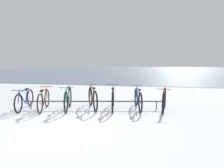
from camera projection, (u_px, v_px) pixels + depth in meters
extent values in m
cube|color=silver|center=(19.00, 157.00, 3.30)|extent=(80.00, 22.00, 0.08)
cube|color=slate|center=(144.00, 69.00, 67.59)|extent=(80.00, 110.00, 0.08)
cube|color=#47474C|center=(120.00, 86.00, 14.01)|extent=(80.00, 0.50, 0.05)
cylinder|color=#4C5156|center=(94.00, 101.00, 6.64)|extent=(4.89, 1.05, 0.05)
cylinder|color=#4C5156|center=(31.00, 105.00, 6.66)|extent=(0.04, 0.04, 0.28)
cylinder|color=#4C5156|center=(157.00, 105.00, 6.66)|extent=(0.04, 0.04, 0.28)
torus|color=black|center=(18.00, 103.00, 6.09)|extent=(0.23, 0.63, 0.64)
torus|color=black|center=(30.00, 98.00, 7.17)|extent=(0.23, 0.63, 0.64)
cylinder|color=#3359B2|center=(22.00, 98.00, 6.43)|extent=(0.19, 0.56, 0.54)
cylinder|color=#3359B2|center=(26.00, 97.00, 6.78)|extent=(0.09, 0.20, 0.49)
cylinder|color=#3359B2|center=(23.00, 91.00, 6.48)|extent=(0.23, 0.70, 0.08)
cylinder|color=#3359B2|center=(28.00, 101.00, 6.95)|extent=(0.17, 0.47, 0.18)
cylinder|color=#3359B2|center=(19.00, 98.00, 6.11)|extent=(0.07, 0.12, 0.38)
cube|color=black|center=(27.00, 89.00, 6.83)|extent=(0.13, 0.21, 0.05)
cylinder|color=#3359B2|center=(19.00, 90.00, 6.12)|extent=(0.45, 0.15, 0.02)
torus|color=black|center=(47.00, 98.00, 6.97)|extent=(0.24, 0.64, 0.66)
torus|color=black|center=(40.00, 104.00, 6.01)|extent=(0.24, 0.64, 0.66)
cylinder|color=brown|center=(45.00, 96.00, 6.64)|extent=(0.19, 0.50, 0.56)
cylinder|color=brown|center=(43.00, 99.00, 6.34)|extent=(0.09, 0.18, 0.50)
cylinder|color=brown|center=(44.00, 90.00, 6.55)|extent=(0.23, 0.61, 0.08)
cylinder|color=brown|center=(42.00, 105.00, 6.22)|extent=(0.16, 0.41, 0.18)
cylinder|color=brown|center=(47.00, 93.00, 6.91)|extent=(0.07, 0.11, 0.40)
cube|color=black|center=(42.00, 91.00, 6.24)|extent=(0.14, 0.21, 0.05)
cylinder|color=brown|center=(46.00, 87.00, 6.85)|extent=(0.44, 0.16, 0.02)
torus|color=black|center=(66.00, 102.00, 6.07)|extent=(0.26, 0.70, 0.72)
torus|color=black|center=(70.00, 97.00, 7.02)|extent=(0.26, 0.70, 0.72)
cylinder|color=#2D8C60|center=(67.00, 97.00, 6.37)|extent=(0.18, 0.50, 0.61)
cylinder|color=#2D8C60|center=(69.00, 96.00, 6.68)|extent=(0.09, 0.18, 0.54)
cylinder|color=#2D8C60|center=(67.00, 89.00, 6.41)|extent=(0.22, 0.61, 0.09)
cylinder|color=#2D8C60|center=(69.00, 100.00, 6.83)|extent=(0.16, 0.41, 0.20)
cylinder|color=#2D8C60|center=(66.00, 96.00, 6.09)|extent=(0.07, 0.11, 0.43)
cube|color=black|center=(69.00, 87.00, 6.72)|extent=(0.13, 0.21, 0.05)
cylinder|color=#2D8C60|center=(66.00, 88.00, 6.10)|extent=(0.45, 0.16, 0.02)
torus|color=black|center=(90.00, 96.00, 7.22)|extent=(0.38, 0.66, 0.72)
torus|color=black|center=(95.00, 101.00, 6.29)|extent=(0.38, 0.66, 0.72)
cylinder|color=brown|center=(92.00, 94.00, 6.90)|extent=(0.27, 0.48, 0.60)
cylinder|color=brown|center=(93.00, 96.00, 6.60)|extent=(0.12, 0.18, 0.54)
cylinder|color=brown|center=(92.00, 87.00, 6.81)|extent=(0.33, 0.58, 0.09)
cylinder|color=brown|center=(94.00, 102.00, 6.49)|extent=(0.23, 0.40, 0.20)
cylinder|color=brown|center=(91.00, 91.00, 7.17)|extent=(0.08, 0.11, 0.42)
cube|color=black|center=(94.00, 88.00, 6.50)|extent=(0.16, 0.21, 0.05)
cylinder|color=brown|center=(91.00, 85.00, 7.10)|extent=(0.42, 0.23, 0.02)
torus|color=black|center=(113.00, 96.00, 7.20)|extent=(0.17, 0.72, 0.72)
torus|color=black|center=(113.00, 102.00, 6.10)|extent=(0.17, 0.72, 0.72)
cylinder|color=#2D8C60|center=(113.00, 95.00, 6.83)|extent=(0.13, 0.57, 0.61)
cylinder|color=#2D8C60|center=(113.00, 97.00, 6.47)|extent=(0.07, 0.20, 0.54)
cylinder|color=#2D8C60|center=(113.00, 88.00, 6.72)|extent=(0.16, 0.71, 0.09)
cylinder|color=#2D8C60|center=(113.00, 103.00, 6.34)|extent=(0.12, 0.48, 0.20)
cylinder|color=#2D8C60|center=(113.00, 91.00, 7.13)|extent=(0.06, 0.12, 0.43)
cube|color=black|center=(113.00, 89.00, 6.36)|extent=(0.11, 0.21, 0.05)
cylinder|color=#2D8C60|center=(113.00, 84.00, 7.06)|extent=(0.46, 0.10, 0.02)
torus|color=black|center=(136.00, 97.00, 7.14)|extent=(0.19, 0.68, 0.69)
torus|color=black|center=(140.00, 103.00, 6.13)|extent=(0.19, 0.68, 0.69)
cylinder|color=#3359B2|center=(137.00, 95.00, 6.80)|extent=(0.15, 0.53, 0.57)
cylinder|color=#3359B2|center=(139.00, 98.00, 6.47)|extent=(0.07, 0.19, 0.51)
cylinder|color=#3359B2|center=(138.00, 89.00, 6.70)|extent=(0.17, 0.66, 0.08)
cylinder|color=#3359B2|center=(139.00, 103.00, 6.35)|extent=(0.13, 0.44, 0.19)
cylinder|color=#3359B2|center=(136.00, 92.00, 7.08)|extent=(0.06, 0.12, 0.40)
cube|color=black|center=(139.00, 90.00, 6.36)|extent=(0.12, 0.21, 0.05)
cylinder|color=#3359B2|center=(137.00, 86.00, 7.02)|extent=(0.45, 0.12, 0.02)
torus|color=black|center=(163.00, 103.00, 6.02)|extent=(0.14, 0.69, 0.68)
torus|color=black|center=(165.00, 98.00, 6.96)|extent=(0.14, 0.69, 0.68)
cylinder|color=#B22D2D|center=(164.00, 98.00, 6.31)|extent=(0.10, 0.53, 0.57)
cylinder|color=#B22D2D|center=(164.00, 97.00, 6.62)|extent=(0.06, 0.19, 0.51)
cylinder|color=#B22D2D|center=(164.00, 90.00, 6.36)|extent=(0.12, 0.65, 0.08)
cylinder|color=#B22D2D|center=(164.00, 101.00, 6.77)|extent=(0.09, 0.44, 0.19)
cylinder|color=#B22D2D|center=(163.00, 97.00, 6.03)|extent=(0.05, 0.11, 0.40)
cube|color=black|center=(165.00, 89.00, 6.66)|extent=(0.10, 0.21, 0.05)
cylinder|color=#B22D2D|center=(164.00, 89.00, 6.04)|extent=(0.46, 0.08, 0.02)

